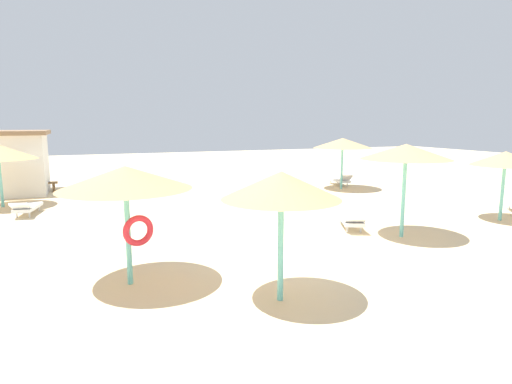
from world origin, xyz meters
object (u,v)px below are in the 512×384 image
object	(u,v)px
parasol_4	(281,186)
parasol_5	(125,179)
parasol_2	(406,152)
parasol_1	(343,143)
lounger_3	(27,207)
bench_0	(133,184)
bench_1	(42,185)
lounger_1	(340,180)
parasol_0	(505,159)
lounger_2	(352,220)

from	to	relation	value
parasol_4	parasol_5	distance (m)	3.40
parasol_2	parasol_5	xyz separation A→B (m)	(-8.30, -0.90, -0.30)
parasol_1	lounger_3	bearing A→B (deg)	-176.10
bench_0	bench_1	world-z (taller)	same
lounger_3	bench_0	bearing A→B (deg)	46.49
lounger_1	parasol_4	bearing A→B (deg)	-127.13
parasol_4	bench_1	bearing A→B (deg)	108.49
bench_0	parasol_4	bearing A→B (deg)	-85.42
parasol_0	lounger_1	distance (m)	9.85
parasol_1	parasol_2	bearing A→B (deg)	-112.05
parasol_1	parasol_2	world-z (taller)	parasol_2
parasol_4	parasol_0	bearing A→B (deg)	17.96
parasol_0	lounger_3	bearing A→B (deg)	155.17
parasol_0	parasol_4	size ratio (longest dim) A/B	0.96
parasol_1	parasol_4	world-z (taller)	parasol_1
parasol_4	bench_0	bearing A→B (deg)	94.58
parasol_4	lounger_2	distance (m)	6.75
lounger_2	bench_0	distance (m)	12.66
parasol_2	parasol_0	bearing A→B (deg)	5.32
lounger_3	parasol_4	bearing A→B (deg)	-62.38
lounger_2	lounger_3	distance (m)	12.26
bench_1	parasol_5	bearing A→B (deg)	-78.87
parasol_0	bench_0	size ratio (longest dim) A/B	1.63
parasol_4	lounger_3	xyz separation A→B (m)	(-5.69, 10.88, -2.03)
parasol_0	bench_0	world-z (taller)	parasol_0
lounger_2	bench_1	world-z (taller)	lounger_2
parasol_2	bench_1	bearing A→B (deg)	128.90
parasol_4	lounger_3	distance (m)	12.44
parasol_0	bench_0	xyz separation A→B (m)	(-11.72, 12.16, -1.91)
parasol_4	lounger_2	size ratio (longest dim) A/B	1.31
parasol_0	lounger_3	world-z (taller)	parasol_0
bench_1	lounger_3	bearing A→B (deg)	-90.58
parasol_5	lounger_3	size ratio (longest dim) A/B	1.42
lounger_1	parasol_0	bearing A→B (deg)	-86.39
parasol_2	parasol_5	size ratio (longest dim) A/B	1.02
parasol_5	parasol_0	bearing A→B (deg)	5.87
lounger_3	bench_0	xyz separation A→B (m)	(4.45, 4.68, 0.04)
parasol_0	parasol_4	xyz separation A→B (m)	(-10.48, -3.40, 0.08)
parasol_0	parasol_5	world-z (taller)	parasol_5
parasol_4	bench_1	xyz separation A→B (m)	(-5.63, 16.84, -1.99)
parasol_0	lounger_2	size ratio (longest dim) A/B	1.26
parasol_1	parasol_5	distance (m)	15.47
bench_0	parasol_2	bearing A→B (deg)	-61.58
lounger_1	lounger_2	xyz separation A→B (m)	(-5.16, -8.65, -0.01)
parasol_2	parasol_5	distance (m)	8.36
parasol_2	parasol_4	size ratio (longest dim) A/B	1.11
lounger_3	bench_1	size ratio (longest dim) A/B	1.33
parasol_1	parasol_5	world-z (taller)	parasol_1
bench_0	lounger_2	bearing A→B (deg)	-61.95
lounger_1	lounger_3	world-z (taller)	lounger_1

